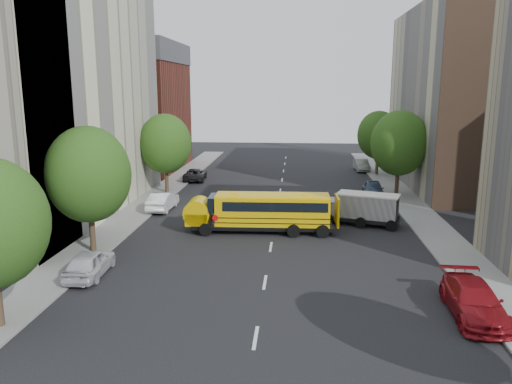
# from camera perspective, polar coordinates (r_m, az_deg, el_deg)

# --- Properties ---
(ground) EXTENTS (120.00, 120.00, 0.00)m
(ground) POSITION_cam_1_polar(r_m,az_deg,el_deg) (34.39, 1.88, -5.26)
(ground) COLOR black
(ground) RESTS_ON ground
(sidewalk_left) EXTENTS (3.00, 80.00, 0.12)m
(sidewalk_left) POSITION_cam_1_polar(r_m,az_deg,el_deg) (41.26, -13.94, -2.60)
(sidewalk_left) COLOR slate
(sidewalk_left) RESTS_ON ground
(sidewalk_right) EXTENTS (3.00, 80.00, 0.12)m
(sidewalk_right) POSITION_cam_1_polar(r_m,az_deg,el_deg) (40.39, 18.79, -3.21)
(sidewalk_right) COLOR slate
(sidewalk_right) RESTS_ON ground
(lane_markings) EXTENTS (0.15, 64.00, 0.01)m
(lane_markings) POSITION_cam_1_polar(r_m,az_deg,el_deg) (44.03, 2.52, -1.43)
(lane_markings) COLOR silver
(lane_markings) RESTS_ON ground
(building_left_cream) EXTENTS (10.00, 26.00, 20.00)m
(building_left_cream) POSITION_cam_1_polar(r_m,az_deg,el_deg) (43.47, -22.49, 10.83)
(building_left_cream) COLOR beige
(building_left_cream) RESTS_ON ground
(building_left_redbrick) EXTENTS (10.00, 15.00, 13.00)m
(building_left_redbrick) POSITION_cam_1_polar(r_m,az_deg,el_deg) (63.99, -13.27, 8.32)
(building_left_redbrick) COLOR maroon
(building_left_redbrick) RESTS_ON ground
(building_right_far) EXTENTS (10.00, 22.00, 18.00)m
(building_right_far) POSITION_cam_1_polar(r_m,az_deg,el_deg) (55.34, 22.30, 9.84)
(building_right_far) COLOR #BBB291
(building_right_far) RESTS_ON ground
(building_right_sidewall) EXTENTS (10.10, 0.30, 18.00)m
(building_right_sidewall) POSITION_cam_1_polar(r_m,az_deg,el_deg) (44.96, 26.49, 9.22)
(building_right_sidewall) COLOR brown
(building_right_sidewall) RESTS_ON ground
(street_tree_1) EXTENTS (5.12, 5.12, 7.90)m
(street_tree_1) POSITION_cam_1_polar(r_m,az_deg,el_deg) (31.86, -18.62, 1.90)
(street_tree_1) COLOR #38281C
(street_tree_1) RESTS_ON ground
(street_tree_2) EXTENTS (4.99, 4.99, 7.71)m
(street_tree_2) POSITION_cam_1_polar(r_m,az_deg,el_deg) (48.77, -10.33, 5.45)
(street_tree_2) COLOR #38281C
(street_tree_2) RESTS_ON ground
(street_tree_4) EXTENTS (5.25, 5.25, 8.10)m
(street_tree_4) POSITION_cam_1_polar(r_m,az_deg,el_deg) (48.03, 16.05, 5.38)
(street_tree_4) COLOR #38281C
(street_tree_4) RESTS_ON ground
(street_tree_5) EXTENTS (4.86, 4.86, 7.51)m
(street_tree_5) POSITION_cam_1_polar(r_m,az_deg,el_deg) (59.82, 13.82, 6.33)
(street_tree_5) COLOR #38281C
(street_tree_5) RESTS_ON ground
(school_bus) EXTENTS (10.02, 2.70, 2.81)m
(school_bus) POSITION_cam_1_polar(r_m,az_deg,el_deg) (35.38, 0.60, -2.13)
(school_bus) COLOR black
(school_bus) RESTS_ON ground
(safari_truck) EXTENTS (5.92, 3.57, 2.39)m
(safari_truck) POSITION_cam_1_polar(r_m,az_deg,el_deg) (38.18, 11.99, -1.81)
(safari_truck) COLOR black
(safari_truck) RESTS_ON ground
(parked_car_0) EXTENTS (1.93, 4.44, 1.49)m
(parked_car_0) POSITION_cam_1_polar(r_m,az_deg,el_deg) (28.92, -18.48, -7.70)
(parked_car_0) COLOR silver
(parked_car_0) RESTS_ON ground
(parked_car_1) EXTENTS (1.76, 4.67, 1.52)m
(parked_car_1) POSITION_cam_1_polar(r_m,az_deg,el_deg) (42.64, -10.62, -1.02)
(parked_car_1) COLOR white
(parked_car_1) RESTS_ON ground
(parked_car_2) EXTENTS (2.58, 4.99, 1.35)m
(parked_car_2) POSITION_cam_1_polar(r_m,az_deg,el_deg) (55.68, -6.96, 2.01)
(parked_car_2) COLOR black
(parked_car_2) RESTS_ON ground
(parked_car_3) EXTENTS (2.35, 5.35, 1.53)m
(parked_car_3) POSITION_cam_1_polar(r_m,az_deg,el_deg) (24.88, 23.62, -11.28)
(parked_car_3) COLOR maroon
(parked_car_3) RESTS_ON ground
(parked_car_4) EXTENTS (2.06, 4.62, 1.54)m
(parked_car_4) POSITION_cam_1_polar(r_m,az_deg,el_deg) (48.07, 13.25, 0.33)
(parked_car_4) COLOR #36455F
(parked_car_4) RESTS_ON ground
(parked_car_5) EXTENTS (1.74, 4.51, 1.46)m
(parked_car_5) POSITION_cam_1_polar(r_m,az_deg,el_deg) (63.11, 11.96, 3.06)
(parked_car_5) COLOR gray
(parked_car_5) RESTS_ON ground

